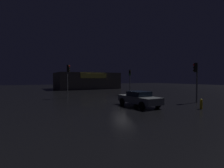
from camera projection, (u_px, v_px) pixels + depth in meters
ground_plane at (124, 100)px, 19.68m from camera, size 120.00×120.00×0.00m
store_building at (86, 81)px, 43.37m from camera, size 15.18×9.94×4.07m
traffic_signal_main at (196, 75)px, 17.88m from camera, size 0.43×0.41×4.27m
traffic_signal_opposite at (68, 73)px, 21.84m from camera, size 0.42×0.42×4.40m
traffic_signal_cross_left at (130, 77)px, 27.26m from camera, size 0.41×0.43×4.01m
car_near at (139, 98)px, 15.56m from camera, size 2.08×4.60×1.39m
fire_hydrant at (201, 104)px, 14.12m from camera, size 0.22×0.22×0.85m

